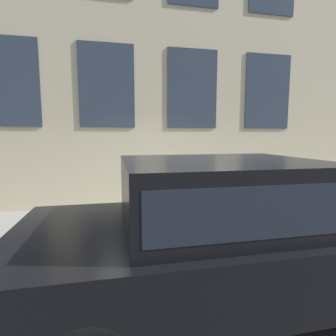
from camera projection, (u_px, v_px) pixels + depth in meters
ground_plane at (176, 254)px, 4.27m from camera, size 80.00×80.00×0.00m
sidewalk at (161, 223)px, 5.55m from camera, size 2.67×60.00×0.16m
fire_hydrant at (147, 215)px, 4.71m from camera, size 0.31×0.43×0.70m
person at (187, 190)px, 5.12m from camera, size 0.28×0.19×1.17m
parked_car_black_near at (219, 226)px, 2.98m from camera, size 2.04×4.41×1.65m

